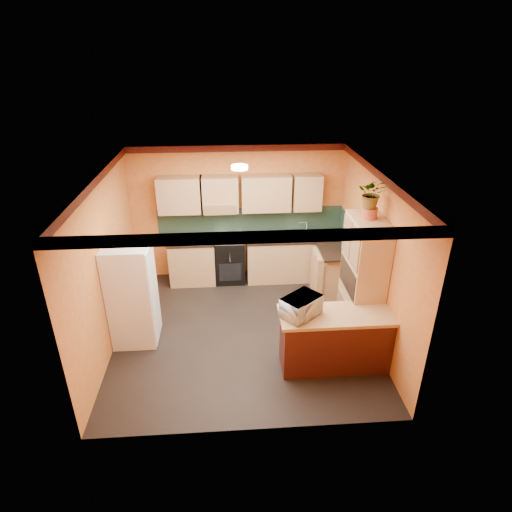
{
  "coord_description": "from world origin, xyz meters",
  "views": [
    {
      "loc": [
        -0.22,
        -5.97,
        4.36
      ],
      "look_at": [
        0.25,
        0.45,
        1.19
      ],
      "focal_mm": 30.0,
      "sensor_mm": 36.0,
      "label": 1
    }
  ],
  "objects_px": {
    "stove": "(230,260)",
    "fridge": "(132,294)",
    "pantry": "(362,282)",
    "breakfast_bar": "(342,341)",
    "base_cabinets_back": "(260,259)",
    "microwave": "(301,306)"
  },
  "relations": [
    {
      "from": "stove",
      "to": "fridge",
      "type": "xyz_separation_m",
      "value": [
        -1.56,
        -1.88,
        0.39
      ]
    },
    {
      "from": "base_cabinets_back",
      "to": "breakfast_bar",
      "type": "distance_m",
      "value": 2.94
    },
    {
      "from": "stove",
      "to": "fridge",
      "type": "bearing_deg",
      "value": -129.64
    },
    {
      "from": "stove",
      "to": "breakfast_bar",
      "type": "xyz_separation_m",
      "value": [
        1.61,
        -2.77,
        -0.02
      ]
    },
    {
      "from": "breakfast_bar",
      "to": "base_cabinets_back",
      "type": "bearing_deg",
      "value": 109.64
    },
    {
      "from": "fridge",
      "to": "stove",
      "type": "bearing_deg",
      "value": 50.36
    },
    {
      "from": "breakfast_bar",
      "to": "microwave",
      "type": "relative_size",
      "value": 3.34
    },
    {
      "from": "pantry",
      "to": "breakfast_bar",
      "type": "distance_m",
      "value": 0.99
    },
    {
      "from": "fridge",
      "to": "breakfast_bar",
      "type": "relative_size",
      "value": 0.94
    },
    {
      "from": "fridge",
      "to": "pantry",
      "type": "height_order",
      "value": "pantry"
    },
    {
      "from": "base_cabinets_back",
      "to": "fridge",
      "type": "relative_size",
      "value": 2.15
    },
    {
      "from": "fridge",
      "to": "breakfast_bar",
      "type": "distance_m",
      "value": 3.32
    },
    {
      "from": "base_cabinets_back",
      "to": "fridge",
      "type": "distance_m",
      "value": 2.92
    },
    {
      "from": "base_cabinets_back",
      "to": "stove",
      "type": "bearing_deg",
      "value": -180.0
    },
    {
      "from": "base_cabinets_back",
      "to": "stove",
      "type": "xyz_separation_m",
      "value": [
        -0.62,
        -0.0,
        0.02
      ]
    },
    {
      "from": "stove",
      "to": "fridge",
      "type": "distance_m",
      "value": 2.48
    },
    {
      "from": "breakfast_bar",
      "to": "fridge",
      "type": "bearing_deg",
      "value": 164.4
    },
    {
      "from": "pantry",
      "to": "microwave",
      "type": "relative_size",
      "value": 3.89
    },
    {
      "from": "pantry",
      "to": "breakfast_bar",
      "type": "xyz_separation_m",
      "value": [
        -0.42,
        -0.65,
        -0.61
      ]
    },
    {
      "from": "base_cabinets_back",
      "to": "microwave",
      "type": "relative_size",
      "value": 6.76
    },
    {
      "from": "base_cabinets_back",
      "to": "microwave",
      "type": "height_order",
      "value": "microwave"
    },
    {
      "from": "stove",
      "to": "microwave",
      "type": "distance_m",
      "value": 3.0
    }
  ]
}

